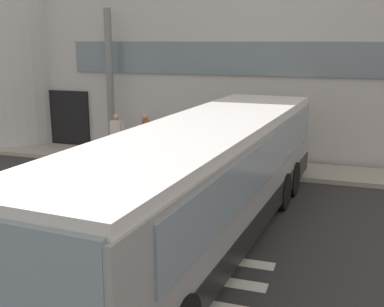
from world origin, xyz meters
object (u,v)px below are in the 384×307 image
object	(u,v)px
entry_support_column	(110,81)
passenger_by_doorway	(147,132)
bus_main_foreground	(205,184)
passenger_near_column	(117,134)

from	to	relation	value
entry_support_column	passenger_by_doorway	bearing A→B (deg)	-18.82
bus_main_foreground	passenger_by_doorway	bearing A→B (deg)	123.63
entry_support_column	passenger_by_doorway	world-z (taller)	entry_support_column
entry_support_column	passenger_near_column	bearing A→B (deg)	-54.31
bus_main_foreground	entry_support_column	bearing A→B (deg)	130.77
passenger_near_column	bus_main_foreground	bearing A→B (deg)	-48.34
passenger_by_doorway	passenger_near_column	bearing A→B (deg)	-152.26
entry_support_column	passenger_by_doorway	size ratio (longest dim) A/B	3.27
passenger_near_column	passenger_by_doorway	world-z (taller)	same
entry_support_column	bus_main_foreground	size ratio (longest dim) A/B	0.44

